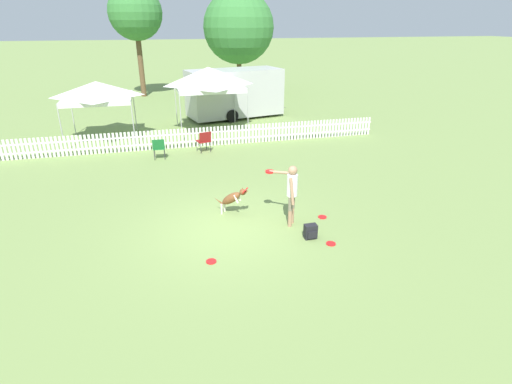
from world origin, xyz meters
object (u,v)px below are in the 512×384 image
Objects in this scene: folding_chair_center at (159,147)px; canopy_tent_secondary at (97,91)px; frisbee_midfield at (211,261)px; handler_person at (291,188)px; frisbee_near_dog at (331,244)px; backpack_on_grass at (311,232)px; folding_chair_blue_left at (204,140)px; leaping_dog at (233,198)px; frisbee_near_handler at (322,217)px; equipment_trailer at (235,93)px; canopy_tent_main at (209,78)px; tree_left_grove at (238,27)px; tree_right_grove at (135,13)px.

canopy_tent_secondary is (-2.40, 3.51, 1.72)m from folding_chair_center.
handler_person is at bearing 29.16° from frisbee_midfield.
frisbee_near_dog is 0.59m from backpack_on_grass.
folding_chair_blue_left is at bearing -162.71° from folding_chair_center.
leaping_dog is 2.59m from frisbee_near_handler.
equipment_trailer reaches higher than frisbee_midfield.
canopy_tent_main is 0.43× the size of tree_left_grove.
tree_right_grove is (-2.47, 14.67, 5.02)m from folding_chair_blue_left.
handler_person is 0.54× the size of canopy_tent_main.
tree_left_grove is at bearing -157.41° from leaping_dog.
leaping_dog is 1.13× the size of folding_chair_center.
folding_chair_blue_left is (0.01, 6.06, 0.02)m from leaping_dog.
canopy_tent_main is at bearing -73.94° from tree_right_grove.
tree_left_grove is at bearing 76.13° from frisbee_midfield.
frisbee_midfield is at bearing -156.58° from frisbee_near_handler.
folding_chair_blue_left is (-2.01, 8.29, 0.53)m from frisbee_near_dog.
frisbee_midfield is 23.88m from tree_left_grove.
folding_chair_blue_left is at bearing 83.29° from frisbee_midfield.
frisbee_midfield is at bearing -73.92° from canopy_tent_secondary.
folding_chair_center is at bearing -135.87° from equipment_trailer.
tree_right_grove is (-4.10, 22.55, 5.38)m from backpack_on_grass.
folding_chair_blue_left is 4.03m from canopy_tent_main.
canopy_tent_main reaches higher than canopy_tent_secondary.
frisbee_near_handler is 7.30m from folding_chair_blue_left.
handler_person is 1.25m from backpack_on_grass.
canopy_tent_secondary is (-4.25, 9.11, 1.71)m from leaping_dog.
leaping_dog is 2.53m from frisbee_midfield.
folding_chair_center is (-1.85, 5.60, -0.01)m from leaping_dog.
leaping_dog is at bearing 74.37° from folding_chair_blue_left.
frisbee_midfield is 15.04m from equipment_trailer.
folding_chair_blue_left reaches higher than frisbee_near_dog.
canopy_tent_main is (0.79, 9.45, 2.06)m from leaping_dog.
handler_person reaches higher than folding_chair_blue_left.
canopy_tent_main reaches higher than handler_person.
tree_left_grove is (2.04, 8.20, 3.26)m from equipment_trailer.
folding_chair_blue_left reaches higher than folding_chair_center.
leaping_dog is at bearing -94.78° from canopy_tent_main.
equipment_trailer is at bearing 86.07° from backpack_on_grass.
tree_left_grove is (4.65, 20.46, 4.13)m from leaping_dog.
backpack_on_grass is 8.21m from folding_chair_center.
folding_chair_center is (-3.23, 6.57, -0.55)m from handler_person.
tree_left_grove is (5.61, 22.74, 4.64)m from frisbee_midfield.
handler_person is at bearing 90.25° from leaping_dog.
leaping_dog is 0.16× the size of equipment_trailer.
tree_right_grove is at bearing 100.29° from backpack_on_grass.
tree_right_grove is at bearing 102.71° from frisbee_near_handler.
equipment_trailer reaches higher than handler_person.
backpack_on_grass is 0.13× the size of canopy_tent_secondary.
frisbee_midfield is (-3.00, -0.05, 0.00)m from frisbee_near_dog.
frisbee_near_dog is at bearing 77.66° from leaping_dog.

